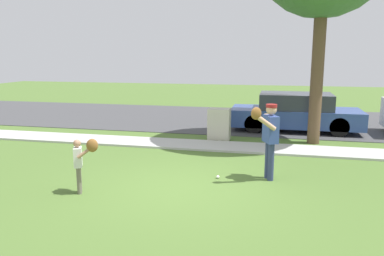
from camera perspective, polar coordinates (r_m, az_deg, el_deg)
ground_plane at (r=11.20m, az=2.95°, el=-2.94°), size 48.00×48.00×0.00m
sidewalk_strip at (r=11.29m, az=3.04°, el=-2.67°), size 36.00×1.20×0.06m
road_surface at (r=16.15m, az=6.07°, el=1.35°), size 36.00×6.80×0.02m
person_adult at (r=8.28m, az=11.49°, el=-0.75°), size 0.61×0.79×1.66m
person_child at (r=7.67m, az=-16.26°, el=-4.36°), size 0.58×0.35×1.12m
baseball at (r=8.45m, az=3.90°, el=-7.34°), size 0.07×0.07×0.07m
utility_cabinet at (r=12.13m, az=4.10°, el=0.56°), size 0.69×0.51×1.01m
parked_wagon_blue at (r=14.02m, az=15.22°, el=2.26°), size 4.50×1.80×1.33m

